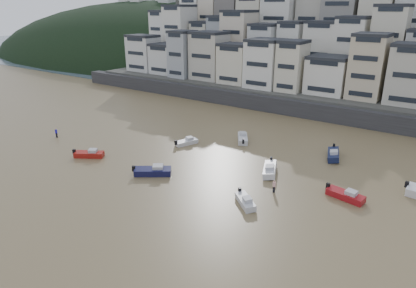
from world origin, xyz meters
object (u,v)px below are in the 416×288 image
Objects in this scene: boat_h at (243,137)px; person_blue at (56,133)px; boat_f at (187,141)px; boat_c at (153,170)px; boat_e at (270,168)px; boat_j at (89,153)px; person_pink at (274,186)px; boat_b at (245,200)px; boat_i at (334,154)px; boat_d at (346,194)px.

boat_h is 34.34m from person_blue.
boat_c is at bearing -142.53° from boat_f.
boat_f is 24.59m from person_blue.
boat_e is (13.55, 10.14, 0.00)m from boat_c.
boat_j is 2.92× the size of person_pink.
person_blue is at bearing -141.48° from boat_b.
boat_j is at bearing -12.21° from person_blue.
person_pink reaches higher than boat_e.
boat_f is 2.58× the size of person_pink.
boat_i is 3.29× the size of person_pink.
boat_c is at bearing -162.75° from person_pink.
person_blue is at bearing -175.62° from person_pink.
boat_h is 26.44m from boat_j.
boat_i is 13.65m from boat_d.
boat_b is at bearing -106.00° from person_pink.
person_pink is (16.58, 5.15, 0.09)m from boat_c.
person_blue is (-45.17, -19.28, 0.09)m from boat_i.
boat_b is 5.19m from person_pink.
person_blue is at bearing -83.75° from boat_i.
boat_h is at bearing 19.87° from boat_j.
boat_e is 11.28m from boat_d.
boat_d reaches higher than boat_j.
person_pink is at bearing -19.94° from boat_j.
boat_i is at bearing 130.33° from boat_e.
boat_j is (-28.19, -1.04, 0.06)m from boat_b.
boat_f is (-18.88, 12.47, -0.02)m from boat_b.
boat_f is 28.74m from boat_d.
boat_c is 1.04× the size of boat_h.
person_pink is at bearing 114.94° from boat_b.
boat_c is 28.67m from boat_i.
boat_f is (-17.28, 2.49, -0.17)m from boat_e.
boat_f is 2.58× the size of person_blue.
boat_h is 23.98m from boat_d.
boat_b is 1.03× the size of boat_f.
boat_i is 16.26m from person_pink.
person_blue is at bearing 140.25° from boat_c.
boat_j reaches higher than boat_f.
boat_d is (21.25, -11.11, -0.05)m from boat_h.
boat_j is (-32.37, -22.05, -0.09)m from boat_i.
boat_c reaches higher than boat_f.
boat_j is (-13.04, -0.87, -0.09)m from boat_c.
boat_h is 0.97× the size of boat_i.
boat_f is 0.87× the size of boat_d.
boat_f is at bearing 70.89° from boat_c.
boat_d is (9.58, 8.49, 0.08)m from boat_b.
boat_j is at bearing 148.28° from boat_c.
boat_h is at bearing 31.34° from person_blue.
person_pink reaches higher than boat_f.
boat_c is at bearing -59.24° from boat_i.
boat_c is 26.20m from boat_d.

